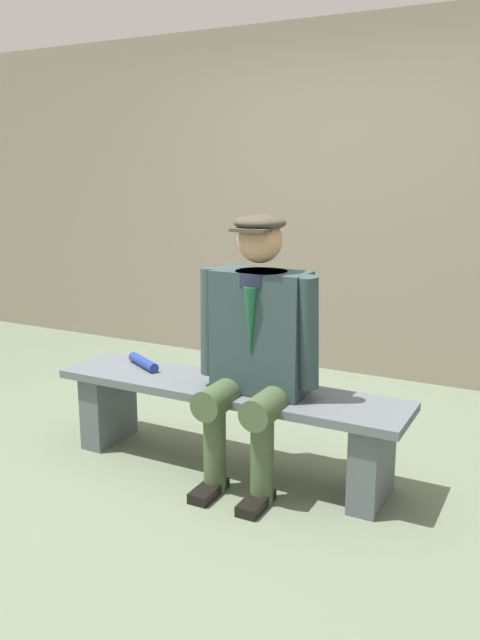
{
  "coord_description": "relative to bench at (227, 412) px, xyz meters",
  "views": [
    {
      "loc": [
        -1.51,
        2.75,
        1.53
      ],
      "look_at": [
        -0.08,
        0.0,
        0.81
      ],
      "focal_mm": 36.25,
      "sensor_mm": 36.0,
      "label": 1
    }
  ],
  "objects": [
    {
      "name": "seated_man",
      "position": [
        -0.19,
        0.05,
        0.41
      ],
      "size": [
        0.63,
        0.55,
        1.33
      ],
      "color": "#2C3F42",
      "rests_on": "ground"
    },
    {
      "name": "stadium_wall",
      "position": [
        0.0,
        -2.02,
        0.99
      ],
      "size": [
        12.0,
        0.24,
        2.6
      ],
      "primitive_type": "cube",
      "color": "gray",
      "rests_on": "ground"
    },
    {
      "name": "ground_plane",
      "position": [
        0.0,
        0.0,
        -0.31
      ],
      "size": [
        30.0,
        30.0,
        0.0
      ],
      "primitive_type": "plane",
      "color": "#626F58"
    },
    {
      "name": "rolled_magazine",
      "position": [
        0.56,
        -0.06,
        0.17
      ],
      "size": [
        0.27,
        0.18,
        0.05
      ],
      "primitive_type": "cylinder",
      "rotation": [
        0.0,
        1.57,
        -0.51
      ],
      "color": "navy",
      "rests_on": "bench"
    },
    {
      "name": "bench",
      "position": [
        0.0,
        0.0,
        0.0
      ],
      "size": [
        1.87,
        0.41,
        0.46
      ],
      "color": "#565C62",
      "rests_on": "ground"
    }
  ]
}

